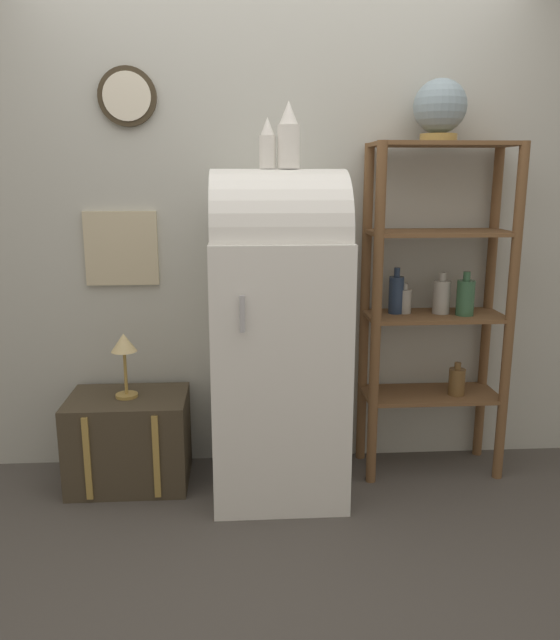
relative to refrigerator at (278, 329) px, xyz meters
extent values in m
plane|color=#4C4742|center=(0.00, -0.22, -0.82)|extent=(12.00, 12.00, 0.00)
cube|color=#B7B7AD|center=(0.00, 0.36, 0.53)|extent=(7.00, 0.05, 2.70)
cylinder|color=#382D1E|center=(-0.71, 0.32, 1.10)|extent=(0.28, 0.03, 0.28)
cylinder|color=beige|center=(-0.71, 0.30, 1.10)|extent=(0.23, 0.01, 0.23)
cube|color=#C6B793|center=(-0.78, 0.32, 0.36)|extent=(0.37, 0.02, 0.38)
cube|color=white|center=(0.00, 0.00, -0.19)|extent=(0.63, 0.66, 1.26)
cylinder|color=white|center=(0.00, 0.00, 0.46)|extent=(0.62, 0.60, 0.60)
cylinder|color=#B7B7BC|center=(-0.17, -0.35, 0.16)|extent=(0.02, 0.02, 0.16)
cube|color=#423828|center=(-0.75, 0.08, -0.59)|extent=(0.59, 0.42, 0.46)
cube|color=#AD8942|center=(-0.92, -0.13, -0.59)|extent=(0.03, 0.01, 0.42)
cube|color=#AD8942|center=(-0.59, -0.13, -0.59)|extent=(0.03, 0.01, 0.42)
cylinder|color=brown|center=(0.48, 0.01, 0.03)|extent=(0.05, 0.05, 1.70)
cylinder|color=brown|center=(1.15, 0.01, 0.03)|extent=(0.05, 0.05, 1.70)
cylinder|color=brown|center=(0.48, 0.29, 0.03)|extent=(0.05, 0.05, 1.70)
cylinder|color=brown|center=(1.15, 0.29, 0.03)|extent=(0.05, 0.05, 1.70)
cube|color=brown|center=(0.82, 0.15, -0.40)|extent=(0.70, 0.31, 0.02)
cube|color=brown|center=(0.82, 0.15, 0.02)|extent=(0.70, 0.31, 0.02)
cube|color=brown|center=(0.82, 0.15, 0.45)|extent=(0.70, 0.31, 0.02)
cube|color=brown|center=(0.82, 0.15, 0.87)|extent=(0.70, 0.31, 0.02)
cylinder|color=#23334C|center=(0.62, 0.18, 0.13)|extent=(0.08, 0.08, 0.19)
cylinder|color=#23334C|center=(0.62, 0.18, 0.24)|extent=(0.03, 0.03, 0.05)
cylinder|color=#9E998E|center=(0.66, 0.18, 0.09)|extent=(0.07, 0.07, 0.12)
cylinder|color=#9E998E|center=(0.66, 0.18, 0.17)|extent=(0.03, 0.03, 0.03)
cylinder|color=#9E998E|center=(0.99, 0.17, 0.09)|extent=(0.06, 0.06, 0.12)
cylinder|color=#9E998E|center=(0.99, 0.17, 0.16)|extent=(0.02, 0.02, 0.03)
cylinder|color=#335B3D|center=(0.96, 0.11, 0.12)|extent=(0.09, 0.09, 0.18)
cylinder|color=#335B3D|center=(0.96, 0.11, 0.23)|extent=(0.04, 0.04, 0.04)
cylinder|color=#9E998E|center=(0.85, 0.17, 0.12)|extent=(0.09, 0.09, 0.17)
cylinder|color=#9E998E|center=(0.85, 0.17, 0.22)|extent=(0.04, 0.04, 0.04)
cylinder|color=brown|center=(0.94, 0.11, -0.32)|extent=(0.08, 0.08, 0.14)
cylinder|color=brown|center=(0.94, 0.11, -0.24)|extent=(0.03, 0.03, 0.04)
cylinder|color=#AD8942|center=(0.79, 0.18, 0.90)|extent=(0.18, 0.18, 0.04)
sphere|color=#7F939E|center=(0.79, 0.18, 1.05)|extent=(0.26, 0.26, 0.26)
cylinder|color=white|center=(-0.05, 0.00, 0.83)|extent=(0.07, 0.07, 0.15)
cone|color=white|center=(-0.05, 0.00, 0.94)|extent=(0.06, 0.06, 0.08)
cylinder|color=white|center=(0.05, 0.00, 0.85)|extent=(0.10, 0.10, 0.19)
cone|color=white|center=(0.05, 0.00, 1.00)|extent=(0.09, 0.09, 0.10)
cylinder|color=#AD8942|center=(-0.75, 0.08, -0.35)|extent=(0.11, 0.11, 0.02)
cylinder|color=#AD8942|center=(-0.75, 0.08, -0.23)|extent=(0.02, 0.02, 0.22)
cone|color=#DBC184|center=(-0.75, 0.08, -0.07)|extent=(0.13, 0.13, 0.09)
camera|label=1|loc=(-0.18, -2.91, 0.72)|focal=35.00mm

